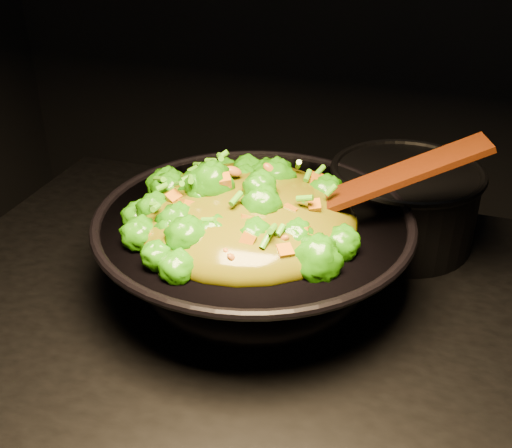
% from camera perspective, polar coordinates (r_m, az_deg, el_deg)
% --- Properties ---
extents(wok, '(0.48, 0.48, 0.12)m').
position_cam_1_polar(wok, '(0.90, -0.20, -2.75)').
color(wok, black).
rests_on(wok, stovetop).
extents(stir_fry, '(0.35, 0.35, 0.10)m').
position_cam_1_polar(stir_fry, '(0.84, -0.94, 3.18)').
color(stir_fry, '#267A08').
rests_on(stir_fry, wok).
extents(spatula, '(0.31, 0.16, 0.13)m').
position_cam_1_polar(spatula, '(0.84, 9.57, 3.15)').
color(spatula, '#3D160A').
rests_on(spatula, wok).
extents(back_pot, '(0.29, 0.29, 0.13)m').
position_cam_1_polar(back_pot, '(1.05, 12.95, 1.69)').
color(back_pot, black).
rests_on(back_pot, stovetop).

